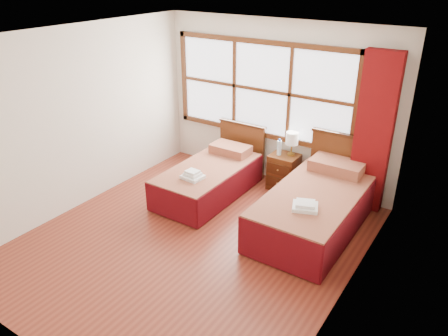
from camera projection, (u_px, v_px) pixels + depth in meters
The scene contains 15 objects.
floor at pixel (193, 240), 5.77m from camera, with size 4.50×4.50×0.00m, color maroon.
ceiling at pixel (185, 37), 4.66m from camera, with size 4.50×4.50×0.00m, color white.
wall_back at pixel (276, 104), 6.91m from camera, with size 4.00×4.00×0.00m, color silver.
wall_left at pixel (78, 120), 6.21m from camera, with size 4.50×4.50×0.00m, color silver.
wall_right at pixel (354, 194), 4.22m from camera, with size 4.50×4.50×0.00m, color silver.
window at pixel (261, 90), 6.92m from camera, with size 3.16×0.06×1.56m.
curtain at pixel (374, 134), 6.07m from camera, with size 0.50×0.16×2.30m, color maroon.
bed_left at pixel (210, 178), 6.83m from camera, with size 0.94×1.96×0.91m.
bed_right at pixel (316, 206), 5.93m from camera, with size 1.10×2.13×1.07m.
nightstand at pixel (283, 172), 6.99m from camera, with size 0.43×0.43×0.58m.
towels_left at pixel (193, 175), 6.32m from camera, with size 0.31×0.28×0.12m.
towels_right at pixel (305, 206), 5.37m from camera, with size 0.38×0.36×0.09m.
lamp at pixel (292, 139), 6.77m from camera, with size 0.19×0.19×0.38m.
bottle_near at pixel (279, 148), 6.84m from camera, with size 0.07×0.07×0.27m.
bottle_far at pixel (279, 148), 6.84m from camera, with size 0.07×0.07×0.25m.
Camera 1 is at (3.00, -3.79, 3.32)m, focal length 35.00 mm.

